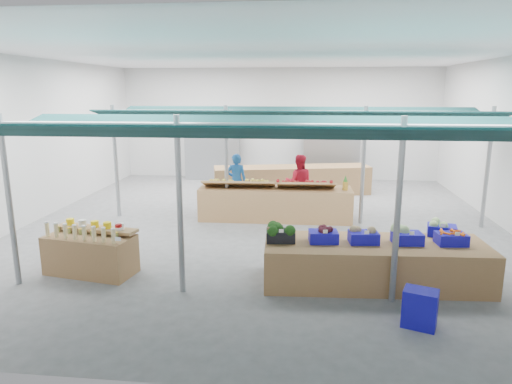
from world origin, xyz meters
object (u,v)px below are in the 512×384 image
veg_counter (374,263)px  vendor_left (236,181)px  crate_stack (420,308)px  vendor_right (299,182)px  bottle_shelf (92,252)px  fruit_counter (275,204)px

veg_counter → vendor_left: vendor_left is taller
crate_stack → vendor_left: size_ratio=0.35×
crate_stack → vendor_right: (-1.87, 6.52, 0.52)m
bottle_shelf → crate_stack: size_ratio=3.09×
vendor_left → vendor_right: size_ratio=1.00×
crate_stack → vendor_right: vendor_right is taller
bottle_shelf → veg_counter: 5.21m
bottle_shelf → fruit_counter: (3.18, 3.99, 0.02)m
bottle_shelf → crate_stack: 5.83m
vendor_left → bottle_shelf: bearing=67.5°
fruit_counter → veg_counter: bearing=-63.9°
fruit_counter → vendor_right: vendor_right is taller
crate_stack → vendor_right: 6.80m
fruit_counter → vendor_left: 1.67m
bottle_shelf → vendor_right: (3.78, 5.09, 0.39)m
vendor_right → bottle_shelf: bearing=52.1°
veg_counter → vendor_right: vendor_right is taller
vendor_left → vendor_right: same height
bottle_shelf → vendor_right: 6.35m
veg_counter → vendor_right: bearing=103.0°
bottle_shelf → fruit_counter: bearing=61.7°
vendor_left → crate_stack: bearing=118.1°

